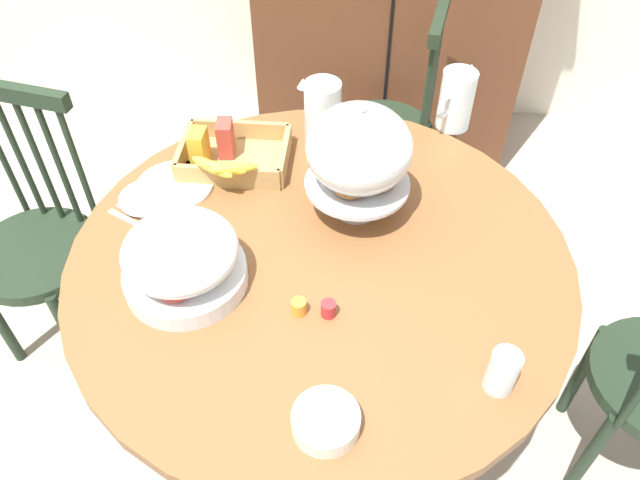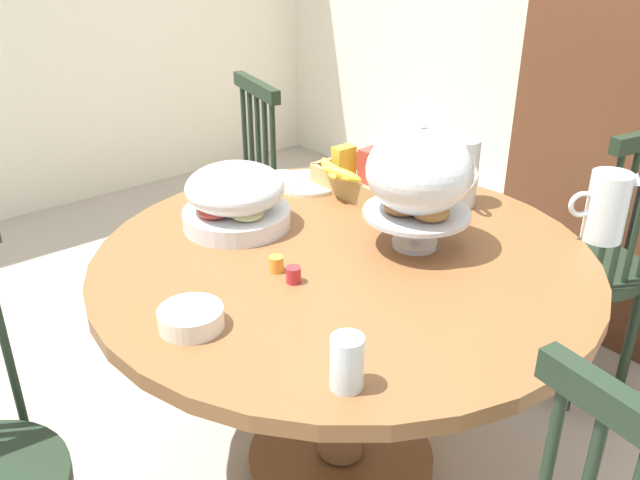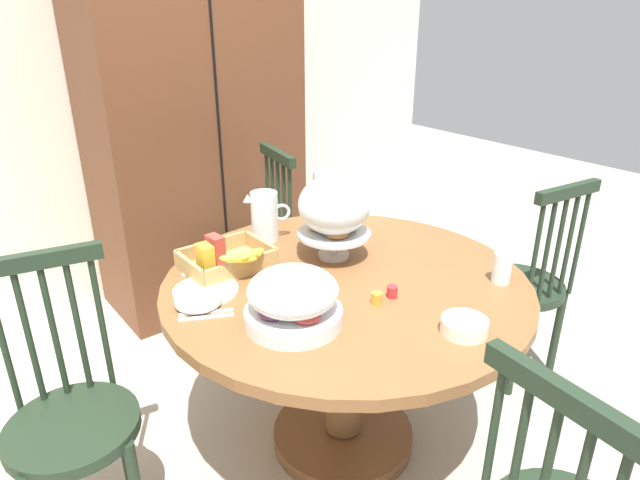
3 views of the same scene
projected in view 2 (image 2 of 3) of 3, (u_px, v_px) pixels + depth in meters
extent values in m
plane|color=#A89E8E|center=(308.00, 441.00, 2.18)|extent=(10.00, 10.00, 0.00)
cylinder|color=brown|center=(344.00, 260.00, 1.76)|extent=(1.30, 1.30, 0.04)
cylinder|color=brown|center=(342.00, 365.00, 1.91)|extent=(0.14, 0.14, 0.63)
cylinder|color=brown|center=(341.00, 459.00, 2.07)|extent=(0.56, 0.56, 0.06)
cylinder|color=#1E2D1E|center=(583.00, 266.00, 2.29)|extent=(0.40, 0.40, 0.04)
cylinder|color=#1E2D1E|center=(570.00, 294.00, 2.56)|extent=(0.04, 0.04, 0.45)
cylinder|color=#1E2D1E|center=(515.00, 314.00, 2.44)|extent=(0.04, 0.04, 0.45)
cylinder|color=#1E2D1E|center=(632.00, 331.00, 2.34)|extent=(0.04, 0.04, 0.45)
cylinder|color=#1E2D1E|center=(575.00, 354.00, 2.22)|extent=(0.04, 0.04, 0.45)
cylinder|color=#1E2D1E|center=(638.00, 219.00, 2.06)|extent=(0.02, 0.02, 0.48)
cylinder|color=#1E2D1E|center=(623.00, 224.00, 2.03)|extent=(0.02, 0.02, 0.48)
cylinder|color=#1E2D1E|center=(607.00, 229.00, 2.00)|extent=(0.02, 0.02, 0.48)
cylinder|color=#1E2D1E|center=(223.00, 219.00, 2.63)|extent=(0.40, 0.40, 0.04)
cylinder|color=#1E2D1E|center=(183.00, 263.00, 2.79)|extent=(0.04, 0.04, 0.45)
cylinder|color=#1E2D1E|center=(205.00, 294.00, 2.57)|extent=(0.04, 0.04, 0.45)
cylinder|color=#1E2D1E|center=(246.00, 249.00, 2.90)|extent=(0.04, 0.04, 0.45)
cylinder|color=#1E2D1E|center=(273.00, 277.00, 2.68)|extent=(0.04, 0.04, 0.45)
cylinder|color=#1E2D1E|center=(245.00, 144.00, 2.71)|extent=(0.02, 0.02, 0.48)
cylinder|color=#1E2D1E|center=(252.00, 149.00, 2.65)|extent=(0.02, 0.02, 0.48)
cylinder|color=#1E2D1E|center=(259.00, 155.00, 2.59)|extent=(0.02, 0.02, 0.48)
cylinder|color=#1E2D1E|center=(266.00, 160.00, 2.54)|extent=(0.02, 0.02, 0.48)
cylinder|color=#1E2D1E|center=(274.00, 166.00, 2.48)|extent=(0.02, 0.02, 0.48)
cube|color=#1E2D1E|center=(256.00, 87.00, 2.48)|extent=(0.36, 0.11, 0.05)
cylinder|color=#1E2D1E|center=(4.00, 339.00, 1.49)|extent=(0.02, 0.02, 0.48)
cylinder|color=silver|center=(414.00, 243.00, 1.79)|extent=(0.12, 0.12, 0.02)
cylinder|color=silver|center=(415.00, 231.00, 1.77)|extent=(0.03, 0.03, 0.09)
cylinder|color=silver|center=(417.00, 213.00, 1.75)|extent=(0.28, 0.28, 0.01)
torus|color=#B27033|center=(431.00, 211.00, 1.70)|extent=(0.10, 0.10, 0.03)
torus|color=#D19347|center=(426.00, 196.00, 1.79)|extent=(0.10, 0.10, 0.03)
torus|color=#935628|center=(402.00, 206.00, 1.73)|extent=(0.10, 0.10, 0.03)
ellipsoid|color=silver|center=(419.00, 171.00, 1.70)|extent=(0.27, 0.27, 0.22)
sphere|color=silver|center=(423.00, 124.00, 1.64)|extent=(0.02, 0.02, 0.02)
cylinder|color=silver|center=(237.00, 218.00, 1.89)|extent=(0.30, 0.30, 0.05)
ellipsoid|color=beige|center=(247.00, 214.00, 1.82)|extent=(0.09, 0.09, 0.03)
ellipsoid|color=#8CBF59|center=(257.00, 200.00, 1.91)|extent=(0.09, 0.09, 0.03)
ellipsoid|color=#6B2D4C|center=(226.00, 197.00, 1.93)|extent=(0.09, 0.09, 0.03)
ellipsoid|color=#CC3D33|center=(215.00, 211.00, 1.84)|extent=(0.09, 0.09, 0.03)
ellipsoid|color=silver|center=(235.00, 188.00, 1.85)|extent=(0.28, 0.28, 0.13)
cylinder|color=silver|center=(459.00, 172.00, 2.00)|extent=(0.11, 0.11, 0.20)
cylinder|color=orange|center=(458.00, 182.00, 2.01)|extent=(0.10, 0.10, 0.14)
cone|color=silver|center=(452.00, 138.00, 2.01)|extent=(0.05, 0.05, 0.03)
torus|color=silver|center=(471.00, 177.00, 1.93)|extent=(0.07, 0.04, 0.07)
cylinder|color=silver|center=(607.00, 207.00, 1.79)|extent=(0.11, 0.11, 0.19)
cylinder|color=white|center=(605.00, 217.00, 1.80)|extent=(0.09, 0.09, 0.13)
cone|color=silver|center=(636.00, 178.00, 1.75)|extent=(0.05, 0.05, 0.03)
torus|color=silver|center=(582.00, 204.00, 1.78)|extent=(0.05, 0.07, 0.07)
cube|color=tan|center=(369.00, 188.00, 2.14)|extent=(0.30, 0.22, 0.01)
cube|color=tan|center=(343.00, 187.00, 2.07)|extent=(0.30, 0.02, 0.07)
cube|color=tan|center=(394.00, 171.00, 2.19)|extent=(0.30, 0.02, 0.07)
cube|color=tan|center=(338.00, 166.00, 2.23)|extent=(0.02, 0.22, 0.07)
cube|color=tan|center=(403.00, 193.00, 2.02)|extent=(0.02, 0.22, 0.07)
cube|color=gold|center=(344.00, 163.00, 2.17)|extent=(0.05, 0.07, 0.11)
cube|color=#B23D33|center=(370.00, 165.00, 2.15)|extent=(0.05, 0.07, 0.11)
ellipsoid|color=yellow|center=(329.00, 168.00, 2.04)|extent=(0.14, 0.08, 0.05)
ellipsoid|color=yellow|center=(335.00, 171.00, 2.02)|extent=(0.13, 0.03, 0.05)
ellipsoid|color=yellow|center=(342.00, 174.00, 2.00)|extent=(0.14, 0.08, 0.05)
cylinder|color=white|center=(308.00, 183.00, 2.18)|extent=(0.22, 0.22, 0.01)
cylinder|color=white|center=(280.00, 179.00, 2.18)|extent=(0.15, 0.15, 0.01)
cylinder|color=white|center=(191.00, 318.00, 1.44)|extent=(0.14, 0.14, 0.04)
cylinder|color=silver|center=(347.00, 362.00, 1.24)|extent=(0.06, 0.06, 0.11)
cylinder|color=#B7282D|center=(294.00, 275.00, 1.61)|extent=(0.04, 0.04, 0.04)
cylinder|color=orange|center=(276.00, 264.00, 1.66)|extent=(0.04, 0.04, 0.04)
cube|color=silver|center=(265.00, 187.00, 2.15)|extent=(0.16, 0.09, 0.01)
cube|color=silver|center=(255.00, 188.00, 2.15)|extent=(0.16, 0.09, 0.01)
cube|color=silver|center=(350.00, 181.00, 2.21)|extent=(0.16, 0.09, 0.01)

